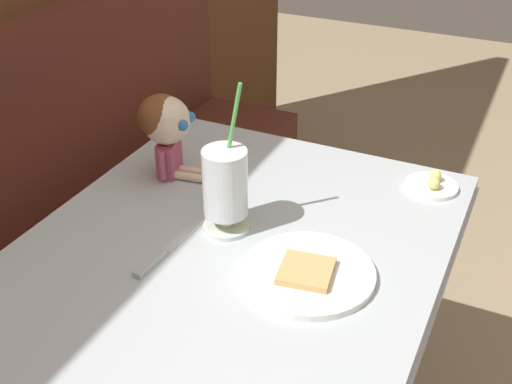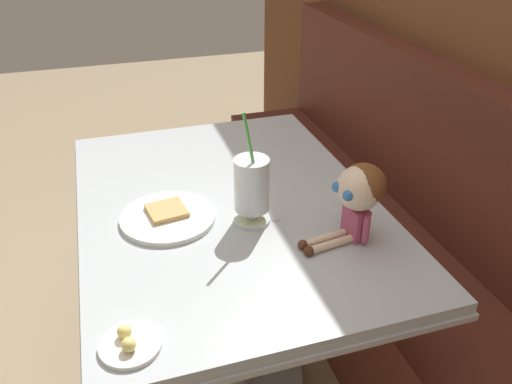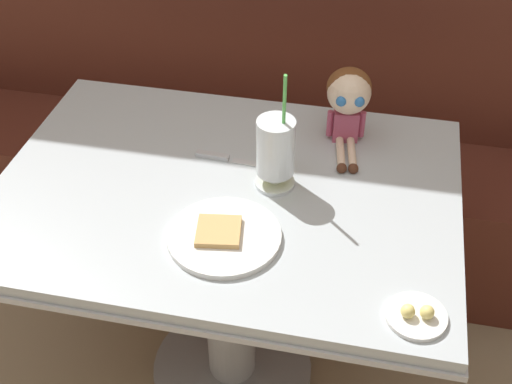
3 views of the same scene
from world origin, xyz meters
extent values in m
cube|color=#512319|center=(0.00, 0.77, 0.23)|extent=(2.60, 0.48, 0.45)
cube|color=#512319|center=(0.00, 0.96, 0.73)|extent=(2.60, 0.10, 0.55)
cube|color=#B2BCC1|center=(0.00, 0.18, 0.72)|extent=(1.10, 0.80, 0.03)
cube|color=#B7BABF|center=(0.00, 0.18, 0.70)|extent=(1.11, 0.81, 0.02)
cylinder|color=#A5A8AD|center=(0.00, 0.18, 0.37)|extent=(0.14, 0.14, 0.65)
cylinder|color=gray|center=(0.00, 0.18, 0.02)|extent=(0.48, 0.48, 0.04)
cylinder|color=white|center=(0.04, 0.01, 0.75)|extent=(0.25, 0.25, 0.01)
cube|color=tan|center=(0.03, 0.01, 0.76)|extent=(0.11, 0.11, 0.01)
cylinder|color=silver|center=(0.11, 0.22, 0.74)|extent=(0.10, 0.10, 0.01)
cylinder|color=silver|center=(0.11, 0.22, 0.77)|extent=(0.03, 0.03, 0.03)
cylinder|color=silver|center=(0.11, 0.22, 0.85)|extent=(0.09, 0.09, 0.14)
cylinder|color=#E0DB6B|center=(0.11, 0.22, 0.84)|extent=(0.08, 0.08, 0.13)
cylinder|color=#51B74C|center=(0.13, 0.21, 0.95)|extent=(0.02, 0.05, 0.22)
cylinder|color=white|center=(0.45, -0.13, 0.74)|extent=(0.12, 0.12, 0.01)
sphere|color=#F4E07A|center=(0.44, -0.14, 0.76)|extent=(0.03, 0.03, 0.03)
sphere|color=#F4E07A|center=(0.47, -0.13, 0.76)|extent=(0.03, 0.03, 0.03)
cube|color=silver|center=(0.06, 0.28, 0.74)|extent=(0.14, 0.03, 0.00)
cube|color=#B2B5BA|center=(-0.06, 0.29, 0.75)|extent=(0.09, 0.02, 0.01)
cube|color=#B74C6B|center=(0.25, 0.44, 0.78)|extent=(0.07, 0.05, 0.08)
sphere|color=beige|center=(0.25, 0.44, 0.88)|extent=(0.11, 0.11, 0.11)
ellipsoid|color=brown|center=(0.25, 0.45, 0.89)|extent=(0.13, 0.12, 0.10)
sphere|color=#2D6BB2|center=(0.24, 0.39, 0.88)|extent=(0.03, 0.03, 0.03)
sphere|color=#2D6BB2|center=(0.28, 0.39, 0.88)|extent=(0.03, 0.03, 0.03)
cylinder|color=beige|center=(0.25, 0.36, 0.75)|extent=(0.04, 0.12, 0.02)
cylinder|color=beige|center=(0.28, 0.36, 0.75)|extent=(0.04, 0.12, 0.02)
sphere|color=#4C2819|center=(0.26, 0.30, 0.75)|extent=(0.03, 0.03, 0.03)
sphere|color=#4C2819|center=(0.29, 0.30, 0.75)|extent=(0.03, 0.03, 0.03)
cylinder|color=#B74C6B|center=(0.21, 0.43, 0.79)|extent=(0.02, 0.02, 0.07)
cylinder|color=#B74C6B|center=(0.30, 0.45, 0.79)|extent=(0.02, 0.02, 0.07)
camera|label=1|loc=(-0.85, -0.31, 1.49)|focal=45.33mm
camera|label=2|loc=(1.19, -0.11, 1.49)|focal=36.29mm
camera|label=3|loc=(0.33, -1.02, 1.76)|focal=47.19mm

